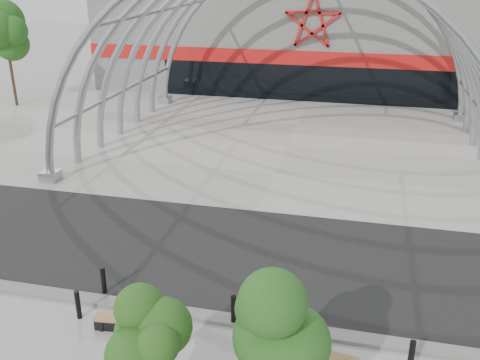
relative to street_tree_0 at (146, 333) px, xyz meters
name	(u,v)px	position (x,y,z in m)	size (l,w,h in m)	color
ground	(209,313)	(0.12, 4.06, -2.38)	(140.00, 140.00, 0.00)	#9C9B96
road	(237,253)	(0.12, 7.56, -2.37)	(140.00, 7.00, 0.02)	black
forecourt	(287,146)	(0.12, 19.56, -2.36)	(60.00, 17.00, 0.04)	#A29E93
kerb	(206,316)	(0.12, 3.81, -2.32)	(60.00, 0.50, 0.12)	slate
arena_building	(321,33)	(0.12, 37.51, 1.61)	(34.00, 15.24, 8.00)	slate
vault_canopy	(287,146)	(0.12, 19.56, -2.37)	(20.80, 15.80, 20.36)	#989EA3
street_tree_0	(146,333)	(0.00, 0.00, 0.00)	(1.45, 1.45, 3.31)	black
street_tree_1	(282,321)	(2.77, 0.45, 0.46)	(1.67, 1.67, 3.95)	#2F2211
bench_0	(126,324)	(-1.92, 2.81, -2.20)	(1.78, 0.57, 0.37)	black
bench_1	(315,360)	(3.35, 2.53, -2.16)	(2.19, 0.79, 0.45)	black
bollard_0	(78,305)	(-3.44, 2.99, -1.93)	(0.14, 0.14, 0.90)	black
bollard_1	(104,280)	(-3.30, 4.30, -1.93)	(0.15, 0.15, 0.91)	black
bollard_2	(161,350)	(-0.44, 1.74, -1.93)	(0.14, 0.14, 0.90)	black
bollard_3	(234,310)	(0.96, 3.71, -1.91)	(0.15, 0.15, 0.95)	black
bollard_4	(411,357)	(5.68, 2.88, -1.91)	(0.15, 0.15, 0.95)	black
bg_tree_0	(6,39)	(-19.88, 24.06, 2.26)	(3.00, 3.00, 6.45)	black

